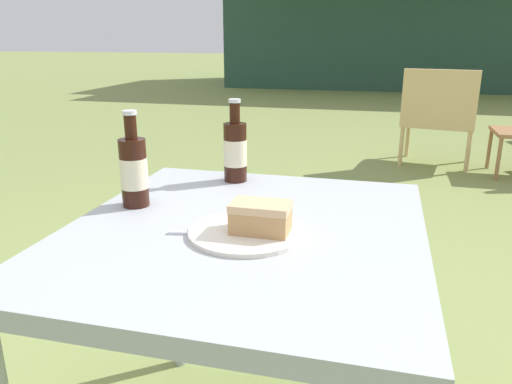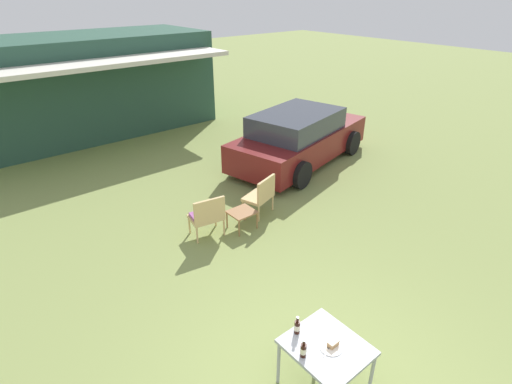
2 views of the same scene
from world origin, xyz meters
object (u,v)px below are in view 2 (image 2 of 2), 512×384
garden_side_table (242,213)px  cola_bottle_far (303,350)px  patio_table (326,350)px  cola_bottle_near (297,327)px  cake_on_plate (332,345)px  parked_car (299,138)px  wicker_chair_plain (261,194)px  wicker_chair_cushioned (207,215)px

garden_side_table → cola_bottle_far: 3.74m
patio_table → cola_bottle_near: (-0.12, 0.35, 0.16)m
cake_on_plate → cola_bottle_far: cola_bottle_far is taller
parked_car → wicker_chair_plain: (-2.54, -1.50, -0.21)m
garden_side_table → cake_on_plate: 3.70m
cake_on_plate → patio_table: bearing=125.7°
garden_side_table → cola_bottle_near: bearing=-116.8°
wicker_chair_plain → garden_side_table: (-0.63, -0.17, -0.14)m
cola_bottle_near → garden_side_table: bearing=63.2°
patio_table → cake_on_plate: (0.03, -0.04, 0.09)m
parked_car → wicker_chair_plain: parked_car is taller
patio_table → cola_bottle_near: 0.40m
garden_side_table → cola_bottle_near: 3.42m
garden_side_table → cola_bottle_near: cola_bottle_near is taller
wicker_chair_cushioned → cola_bottle_far: (-1.05, -3.49, 0.33)m
wicker_chair_cushioned → parked_car: bearing=-149.2°
wicker_chair_plain → garden_side_table: bearing=-2.2°
garden_side_table → wicker_chair_plain: bearing=15.3°
cake_on_plate → cola_bottle_near: size_ratio=1.05×
parked_car → wicker_chair_cushioned: bearing=-171.8°
wicker_chair_plain → wicker_chair_cushioned: bearing=-18.2°
wicker_chair_plain → patio_table: wicker_chair_plain is taller
cola_bottle_far → cola_bottle_near: bearing=57.1°
wicker_chair_cushioned → cake_on_plate: 3.68m
patio_table → cake_on_plate: size_ratio=3.49×
wicker_chair_cushioned → patio_table: wicker_chair_cushioned is taller
wicker_chair_cushioned → cola_bottle_near: size_ratio=3.54×
wicker_chair_cushioned → wicker_chair_plain: same height
wicker_chair_plain → cola_bottle_far: size_ratio=3.54×
cola_bottle_far → parked_car: bearing=45.5°
wicker_chair_cushioned → cake_on_plate: size_ratio=3.37×
garden_side_table → patio_table: 3.66m
wicker_chair_cushioned → cola_bottle_near: bearing=84.6°
cake_on_plate → wicker_chair_cushioned: bearing=78.8°
parked_car → cola_bottle_far: 6.96m
cola_bottle_near → cola_bottle_far: same height
garden_side_table → cola_bottle_far: (-1.71, -3.30, 0.46)m
wicker_chair_cushioned → cola_bottle_far: bearing=83.1°
parked_car → patio_table: bearing=-145.2°
wicker_chair_plain → cake_on_plate: bearing=43.3°
patio_table → cake_on_plate: 0.10m
parked_car → cola_bottle_near: (-4.71, -4.69, 0.11)m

